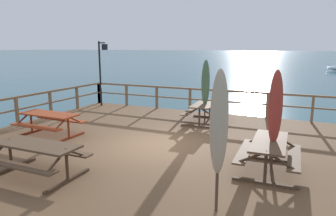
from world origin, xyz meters
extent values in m
plane|color=#2D5B6B|center=(0.00, 0.00, 0.00)|extent=(600.00, 600.00, 0.00)
cube|color=brown|center=(0.00, 0.00, 0.42)|extent=(12.26, 10.46, 0.84)
cube|color=brown|center=(0.00, 5.08, 1.89)|extent=(11.96, 0.09, 0.08)
cube|color=brown|center=(0.00, 5.08, 1.42)|extent=(11.96, 0.07, 0.06)
cube|color=brown|center=(-5.98, 5.08, 1.36)|extent=(0.10, 0.10, 1.05)
cube|color=brown|center=(-4.27, 5.08, 1.36)|extent=(0.10, 0.10, 1.05)
cube|color=brown|center=(-2.56, 5.08, 1.36)|extent=(0.10, 0.10, 1.05)
cube|color=brown|center=(-0.85, 5.08, 1.36)|extent=(0.10, 0.10, 1.05)
cube|color=brown|center=(0.85, 5.08, 1.36)|extent=(0.10, 0.10, 1.05)
cube|color=brown|center=(2.56, 5.08, 1.36)|extent=(0.10, 0.10, 1.05)
cube|color=brown|center=(4.27, 5.08, 1.36)|extent=(0.10, 0.10, 1.05)
cube|color=brown|center=(-5.98, 0.00, 1.89)|extent=(0.09, 10.16, 0.08)
cube|color=brown|center=(-5.98, 0.00, 1.42)|extent=(0.07, 10.16, 0.06)
cube|color=brown|center=(-5.98, 0.00, 1.36)|extent=(0.10, 0.10, 1.05)
cube|color=brown|center=(-5.98, 1.69, 1.36)|extent=(0.10, 0.10, 1.05)
cube|color=brown|center=(-5.98, 3.39, 1.36)|extent=(0.10, 0.10, 1.05)
cube|color=brown|center=(-5.98, 5.08, 1.36)|extent=(0.10, 0.10, 1.05)
cube|color=brown|center=(3.33, -0.74, 1.58)|extent=(0.83, 1.95, 0.05)
cube|color=brown|center=(3.89, -0.72, 1.28)|extent=(0.35, 1.93, 0.04)
cube|color=brown|center=(2.77, -0.76, 1.28)|extent=(0.35, 1.93, 0.04)
cube|color=#432F1F|center=(3.36, -1.52, 0.87)|extent=(1.40, 0.13, 0.06)
cylinder|color=#432F1F|center=(3.36, -1.52, 1.21)|extent=(0.07, 0.07, 0.74)
cylinder|color=#432F1F|center=(3.64, -1.51, 1.43)|extent=(0.63, 0.08, 0.37)
cylinder|color=#432F1F|center=(3.08, -1.53, 1.43)|extent=(0.63, 0.08, 0.37)
cube|color=#432F1F|center=(3.30, 0.04, 0.87)|extent=(1.40, 0.13, 0.06)
cylinder|color=#432F1F|center=(3.30, 0.04, 1.21)|extent=(0.07, 0.07, 0.74)
cylinder|color=#432F1F|center=(3.58, 0.05, 1.43)|extent=(0.63, 0.08, 0.37)
cylinder|color=#432F1F|center=(3.02, 0.03, 1.43)|extent=(0.63, 0.08, 0.37)
cube|color=brown|center=(-1.49, -3.20, 1.58)|extent=(2.11, 0.79, 0.05)
cube|color=brown|center=(-1.48, -3.76, 1.28)|extent=(2.10, 0.31, 0.04)
cube|color=brown|center=(-1.50, -2.64, 1.28)|extent=(2.10, 0.31, 0.04)
cube|color=#432F1F|center=(-2.36, -3.21, 0.87)|extent=(0.10, 1.40, 0.06)
cylinder|color=#432F1F|center=(-2.36, -3.21, 1.21)|extent=(0.07, 0.07, 0.74)
cylinder|color=#432F1F|center=(-2.36, -2.93, 1.43)|extent=(0.06, 0.63, 0.37)
cube|color=#432F1F|center=(-0.62, -3.19, 0.87)|extent=(0.10, 1.40, 0.06)
cylinder|color=#432F1F|center=(-0.62, -3.19, 1.21)|extent=(0.07, 0.07, 0.74)
cylinder|color=#432F1F|center=(-0.62, -3.47, 1.43)|extent=(0.06, 0.63, 0.37)
cylinder|color=#432F1F|center=(-0.62, -2.91, 1.43)|extent=(0.06, 0.63, 0.37)
cube|color=brown|center=(0.42, 3.36, 1.58)|extent=(0.89, 2.10, 0.05)
cube|color=brown|center=(0.98, 3.40, 1.28)|extent=(0.42, 2.07, 0.04)
cube|color=brown|center=(-0.14, 3.33, 1.28)|extent=(0.42, 2.07, 0.04)
cube|color=#432F1F|center=(0.48, 2.52, 0.87)|extent=(1.40, 0.17, 0.06)
cylinder|color=#432F1F|center=(0.48, 2.52, 1.21)|extent=(0.07, 0.07, 0.74)
cylinder|color=#432F1F|center=(0.76, 2.54, 1.43)|extent=(0.63, 0.10, 0.37)
cylinder|color=#432F1F|center=(0.20, 2.50, 1.43)|extent=(0.63, 0.10, 0.37)
cube|color=#432F1F|center=(0.37, 4.21, 0.87)|extent=(1.40, 0.17, 0.06)
cylinder|color=#432F1F|center=(0.37, 4.21, 1.21)|extent=(0.07, 0.07, 0.74)
cylinder|color=#432F1F|center=(0.65, 4.23, 1.43)|extent=(0.63, 0.10, 0.37)
cylinder|color=#432F1F|center=(0.09, 4.19, 1.43)|extent=(0.63, 0.10, 0.37)
cube|color=#993819|center=(-3.72, -0.63, 1.58)|extent=(2.04, 0.79, 0.05)
cube|color=#993819|center=(-3.72, -1.19, 1.28)|extent=(2.03, 0.31, 0.04)
cube|color=#993819|center=(-3.71, -0.07, 1.28)|extent=(2.03, 0.31, 0.04)
cube|color=maroon|center=(-4.55, -0.62, 0.87)|extent=(0.10, 1.40, 0.06)
cylinder|color=maroon|center=(-4.55, -0.62, 1.21)|extent=(0.07, 0.07, 0.74)
cylinder|color=maroon|center=(-4.55, -0.90, 1.43)|extent=(0.06, 0.63, 0.37)
cylinder|color=maroon|center=(-4.55, -0.34, 1.43)|extent=(0.06, 0.63, 0.37)
cube|color=maroon|center=(-2.88, -0.64, 0.87)|extent=(0.10, 1.40, 0.06)
cylinder|color=maroon|center=(-2.88, -0.64, 1.21)|extent=(0.07, 0.07, 0.74)
cylinder|color=maroon|center=(-2.89, -0.92, 1.43)|extent=(0.06, 0.63, 0.37)
cylinder|color=maroon|center=(-2.88, -0.36, 1.43)|extent=(0.06, 0.63, 0.37)
cylinder|color=#4C3828|center=(3.40, -0.68, 1.99)|extent=(0.06, 0.06, 2.30)
ellipsoid|color=#A33328|center=(3.40, -0.68, 2.40)|extent=(0.32, 0.32, 1.75)
cylinder|color=maroon|center=(3.40, -0.68, 2.27)|extent=(0.21, 0.21, 0.05)
cone|color=#4C3828|center=(3.40, -0.68, 3.21)|extent=(0.10, 0.10, 0.14)
cylinder|color=#4C3828|center=(2.71, -3.03, 2.06)|extent=(0.06, 0.06, 2.45)
ellipsoid|color=tan|center=(2.71, -3.03, 2.49)|extent=(0.32, 0.32, 1.86)
cylinder|color=#71614F|center=(2.71, -3.03, 2.35)|extent=(0.21, 0.21, 0.05)
cone|color=#4C3828|center=(2.71, -3.03, 3.35)|extent=(0.10, 0.10, 0.14)
cylinder|color=#4C3828|center=(0.43, 3.33, 2.00)|extent=(0.06, 0.06, 2.32)
ellipsoid|color=#4C704C|center=(0.43, 3.33, 2.41)|extent=(0.32, 0.32, 1.76)
cylinder|color=#2D432D|center=(0.43, 3.33, 2.28)|extent=(0.21, 0.21, 0.05)
cone|color=#4C3828|center=(0.43, 3.33, 3.23)|extent=(0.10, 0.10, 0.14)
cylinder|color=black|center=(-5.43, 4.53, 2.44)|extent=(0.09, 0.09, 3.20)
cylinder|color=black|center=(-5.18, 4.41, 3.96)|extent=(0.52, 0.29, 0.06)
cube|color=black|center=(-4.93, 4.30, 3.76)|extent=(0.20, 0.20, 0.28)
sphere|color=#F4E08C|center=(-4.93, 4.30, 3.76)|extent=(0.14, 0.14, 0.14)
camera|label=1|loc=(4.06, -8.08, 3.78)|focal=33.10mm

